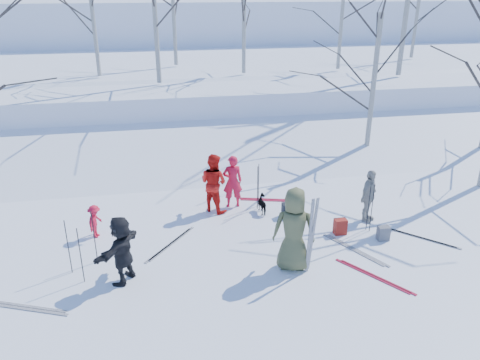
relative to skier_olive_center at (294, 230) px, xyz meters
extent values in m
plane|color=white|center=(-0.79, 0.86, -1.00)|extent=(120.00, 120.00, 0.00)
cube|color=white|center=(-0.79, 7.86, -0.85)|extent=(70.00, 9.49, 4.12)
cube|color=white|center=(-0.79, 17.86, 0.00)|extent=(70.00, 18.00, 2.20)
cube|color=white|center=(-0.79, 38.86, 1.00)|extent=(90.00, 30.00, 6.00)
imported|color=#4D5231|center=(0.00, 0.00, 0.00)|extent=(1.11, 0.88, 1.99)
imported|color=red|center=(-0.80, 3.48, -0.20)|extent=(0.58, 0.39, 1.59)
imported|color=red|center=(-1.38, 3.32, -0.13)|extent=(1.06, 1.06, 1.73)
imported|color=red|center=(-4.61, 2.35, -0.55)|extent=(0.51, 0.65, 0.89)
imported|color=beige|center=(2.70, 1.88, -0.25)|extent=(0.90, 0.86, 1.50)
imported|color=black|center=(-3.81, 0.20, -0.21)|extent=(1.17, 1.49, 1.58)
imported|color=black|center=(0.00, 2.91, -0.74)|extent=(0.35, 0.63, 0.51)
cube|color=silver|center=(0.28, -0.28, -0.05)|extent=(0.08, 0.16, 1.90)
cube|color=silver|center=(0.37, -0.22, -0.05)|extent=(0.14, 0.23, 1.89)
cylinder|color=black|center=(-4.49, 1.09, -0.33)|extent=(0.02, 0.02, 1.34)
cylinder|color=black|center=(2.47, 1.38, -0.33)|extent=(0.02, 0.02, 1.34)
cylinder|color=black|center=(-0.06, 3.34, -0.33)|extent=(0.02, 0.02, 1.34)
cylinder|color=black|center=(-4.70, 0.31, -0.33)|extent=(0.02, 0.02, 1.34)
cylinder|color=black|center=(2.53, 1.30, -0.33)|extent=(0.02, 0.02, 1.34)
cylinder|color=black|center=(-0.13, 3.15, -0.33)|extent=(0.02, 0.02, 1.34)
cylinder|color=black|center=(-5.02, 0.74, -0.33)|extent=(0.02, 0.02, 1.34)
cube|color=maroon|center=(1.70, 1.31, -0.79)|extent=(0.32, 0.22, 0.42)
cube|color=#5A5B61|center=(2.66, 0.79, -0.81)|extent=(0.30, 0.20, 0.38)
cube|color=black|center=(0.63, 2.52, -0.80)|extent=(0.34, 0.24, 0.40)
camera|label=1|loc=(-2.92, -8.88, 5.10)|focal=35.00mm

